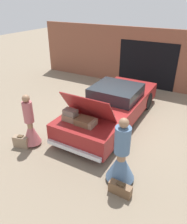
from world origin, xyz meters
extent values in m
plane|color=#7F705B|center=(0.00, 0.00, 0.00)|extent=(40.00, 40.00, 0.00)
cube|color=brown|center=(0.00, 3.92, 1.40)|extent=(12.00, 0.12, 2.80)
cube|color=black|center=(0.00, 3.85, 1.10)|extent=(2.80, 0.02, 2.20)
cube|color=maroon|center=(0.00, 0.00, 0.48)|extent=(1.85, 4.92, 0.61)
cube|color=#1E2328|center=(0.00, 0.30, 1.00)|extent=(1.63, 1.57, 0.43)
cylinder|color=black|center=(-0.86, 1.53, 0.34)|extent=(0.18, 0.68, 0.68)
cylinder|color=black|center=(0.86, 1.53, 0.34)|extent=(0.18, 0.68, 0.68)
cylinder|color=black|center=(-0.86, -1.48, 0.34)|extent=(0.18, 0.68, 0.68)
cylinder|color=black|center=(0.86, -1.48, 0.34)|extent=(0.18, 0.68, 0.68)
cube|color=silver|center=(0.00, -2.50, 0.28)|extent=(1.76, 0.10, 0.12)
cube|color=maroon|center=(0.00, -1.64, 1.22)|extent=(1.57, 0.61, 0.87)
cube|color=#8C7259|center=(-0.48, -1.88, 0.88)|extent=(0.42, 0.33, 0.19)
cube|color=#8C7259|center=(0.05, -1.88, 0.88)|extent=(0.56, 0.40, 0.18)
cube|color=#75665B|center=(-0.48, -1.88, 1.06)|extent=(0.39, 0.26, 0.16)
cube|color=brown|center=(0.00, -1.88, 0.88)|extent=(0.47, 0.41, 0.18)
cylinder|color=#997051|center=(-1.46, -2.57, 0.40)|extent=(0.16, 0.16, 0.80)
cone|color=#B25B60|center=(-1.46, -2.57, 0.44)|extent=(0.55, 0.55, 0.72)
cylinder|color=#B25B60|center=(-1.46, -2.57, 1.12)|extent=(0.29, 0.29, 0.63)
sphere|color=#997051|center=(-1.46, -2.57, 1.54)|extent=(0.22, 0.22, 0.22)
cylinder|color=#997051|center=(1.46, -2.61, 0.42)|extent=(0.20, 0.20, 0.85)
cone|color=slate|center=(1.46, -2.61, 0.47)|extent=(0.70, 0.70, 0.76)
cylinder|color=slate|center=(1.46, -2.61, 1.18)|extent=(0.37, 0.37, 0.67)
sphere|color=#997051|center=(1.46, -2.61, 1.63)|extent=(0.23, 0.23, 0.23)
cube|color=#8C7259|center=(-1.65, -2.83, 0.18)|extent=(0.50, 0.31, 0.36)
cube|color=#4C3823|center=(-1.65, -2.83, 0.38)|extent=(0.19, 0.16, 0.02)
cube|color=brown|center=(1.64, -3.02, 0.14)|extent=(0.55, 0.20, 0.28)
cube|color=#4C3823|center=(1.64, -3.02, 0.30)|extent=(0.19, 0.12, 0.02)
camera|label=1|loc=(2.87, -6.42, 4.03)|focal=35.00mm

